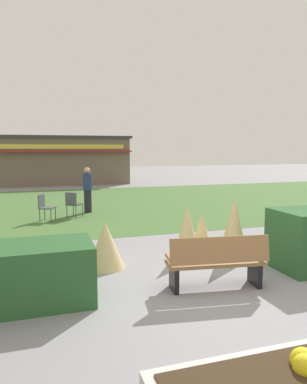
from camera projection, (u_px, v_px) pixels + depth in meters
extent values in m
plane|color=gray|center=(227.00, 296.00, 5.88)|extent=(80.00, 80.00, 0.00)
cube|color=#446B33|center=(110.00, 204.00, 15.61)|extent=(36.00, 12.00, 0.01)
sphere|color=yellow|center=(306.00, 367.00, 3.66)|extent=(0.26, 0.26, 0.26)
sphere|color=yellow|center=(303.00, 361.00, 3.76)|extent=(0.27, 0.27, 0.27)
cube|color=olive|center=(215.00, 262.00, 6.18)|extent=(1.75, 0.71, 0.06)
cube|color=olive|center=(220.00, 250.00, 5.93)|extent=(1.70, 0.36, 0.44)
cube|color=black|center=(174.00, 277.00, 6.09)|extent=(0.14, 0.45, 0.45)
cube|color=black|center=(255.00, 272.00, 6.33)|extent=(0.14, 0.45, 0.45)
cube|color=olive|center=(169.00, 258.00, 6.03)|extent=(0.12, 0.44, 0.06)
cube|color=olive|center=(260.00, 253.00, 6.30)|extent=(0.12, 0.44, 0.06)
cube|color=#28562B|center=(25.00, 275.00, 5.53)|extent=(2.07, 1.10, 0.93)
cone|color=#D1BC7F|center=(106.00, 245.00, 7.21)|extent=(0.76, 0.76, 0.93)
cone|color=#D1BC7F|center=(187.00, 231.00, 7.84)|extent=(0.58, 0.58, 1.21)
cone|color=#D1BC7F|center=(234.00, 228.00, 7.77)|extent=(0.67, 0.67, 1.36)
cone|color=#D1BC7F|center=(202.00, 232.00, 8.26)|extent=(0.54, 0.54, 0.96)
cube|color=#6B5B4C|center=(60.00, 161.00, 24.68)|extent=(8.80, 4.17, 3.03)
cube|color=#333338|center=(60.00, 137.00, 24.49)|extent=(9.10, 4.47, 0.16)
cube|color=maroon|center=(62.00, 152.00, 22.46)|extent=(8.90, 0.36, 0.08)
cube|color=#D8CC4C|center=(62.00, 147.00, 22.57)|extent=(7.92, 0.04, 0.28)
cube|color=#4C5156|center=(47.00, 208.00, 11.80)|extent=(0.58, 0.58, 0.04)
cube|color=#4C5156|center=(41.00, 201.00, 11.79)|extent=(0.22, 0.42, 0.44)
cylinder|color=#4C5156|center=(51.00, 216.00, 11.61)|extent=(0.03, 0.03, 0.45)
cylinder|color=#4C5156|center=(55.00, 214.00, 11.99)|extent=(0.03, 0.03, 0.45)
cylinder|color=#4C5156|center=(40.00, 216.00, 11.66)|extent=(0.03, 0.03, 0.45)
cylinder|color=#4C5156|center=(45.00, 213.00, 12.03)|extent=(0.03, 0.03, 0.45)
cube|color=#4C5156|center=(75.00, 204.00, 12.51)|extent=(0.62, 0.62, 0.04)
cube|color=#4C5156|center=(71.00, 199.00, 12.30)|extent=(0.36, 0.32, 0.44)
cylinder|color=#4C5156|center=(82.00, 210.00, 12.64)|extent=(0.03, 0.03, 0.45)
cylinder|color=#4C5156|center=(73.00, 210.00, 12.79)|extent=(0.03, 0.03, 0.45)
cylinder|color=#4C5156|center=(76.00, 212.00, 12.29)|extent=(0.03, 0.03, 0.45)
cylinder|color=#4C5156|center=(67.00, 211.00, 12.44)|extent=(0.03, 0.03, 0.45)
cylinder|color=#23232D|center=(88.00, 201.00, 13.44)|extent=(0.28, 0.28, 0.85)
cylinder|color=navy|center=(87.00, 182.00, 13.35)|extent=(0.34, 0.34, 0.62)
sphere|color=tan|center=(87.00, 170.00, 13.30)|extent=(0.22, 0.22, 0.22)
cube|color=black|center=(17.00, 169.00, 32.22)|extent=(4.28, 1.99, 0.60)
cube|color=black|center=(15.00, 164.00, 32.11)|extent=(2.38, 1.69, 0.44)
cylinder|color=black|center=(32.00, 170.00, 33.55)|extent=(0.65, 0.25, 0.64)
cylinder|color=black|center=(33.00, 172.00, 31.84)|extent=(0.65, 0.25, 0.64)
cylinder|color=black|center=(2.00, 171.00, 32.65)|extent=(0.65, 0.25, 0.64)
cylinder|color=black|center=(1.00, 172.00, 30.94)|extent=(0.65, 0.25, 0.64)
cube|color=maroon|center=(78.00, 168.00, 33.84)|extent=(4.35, 2.19, 0.60)
cube|color=black|center=(76.00, 163.00, 33.76)|extent=(2.45, 1.80, 0.44)
cylinder|color=black|center=(92.00, 169.00, 35.03)|extent=(0.66, 0.28, 0.64)
cylinder|color=black|center=(93.00, 171.00, 33.25)|extent=(0.66, 0.28, 0.64)
cylinder|color=black|center=(64.00, 170.00, 34.49)|extent=(0.66, 0.28, 0.64)
cylinder|color=black|center=(64.00, 171.00, 32.70)|extent=(0.66, 0.28, 0.64)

